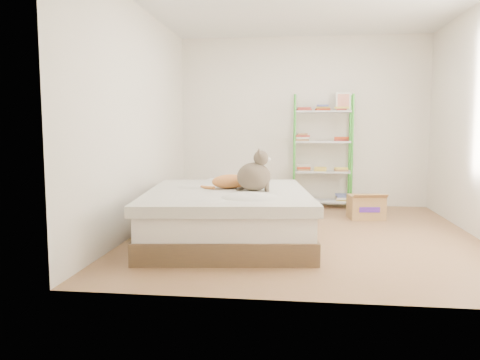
# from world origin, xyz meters

# --- Properties ---
(room) EXTENTS (3.81, 4.21, 2.61)m
(room) POSITION_xyz_m (0.00, 0.00, 1.30)
(room) COLOR olive
(room) RESTS_ON ground
(bed) EXTENTS (1.93, 2.30, 0.54)m
(bed) POSITION_xyz_m (-0.82, -0.36, 0.27)
(bed) COLOR brown
(bed) RESTS_ON ground
(orange_cat) EXTENTS (0.56, 0.46, 0.20)m
(orange_cat) POSITION_xyz_m (-0.81, -0.20, 0.64)
(orange_cat) COLOR orange
(orange_cat) RESTS_ON bed
(grey_cat) EXTENTS (0.42, 0.36, 0.44)m
(grey_cat) POSITION_xyz_m (-0.53, -0.38, 0.76)
(grey_cat) COLOR #706149
(grey_cat) RESTS_ON bed
(shelf_unit) EXTENTS (0.88, 0.36, 1.74)m
(shelf_unit) POSITION_xyz_m (0.31, 1.88, 0.85)
(shelf_unit) COLOR green
(shelf_unit) RESTS_ON ground
(cardboard_box) EXTENTS (0.49, 0.48, 0.36)m
(cardboard_box) POSITION_xyz_m (0.84, 1.05, 0.16)
(cardboard_box) COLOR #A37D4D
(cardboard_box) RESTS_ON ground
(white_bin) EXTENTS (0.41, 0.38, 0.42)m
(white_bin) POSITION_xyz_m (-1.28, 1.79, 0.21)
(white_bin) COLOR white
(white_bin) RESTS_ON ground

